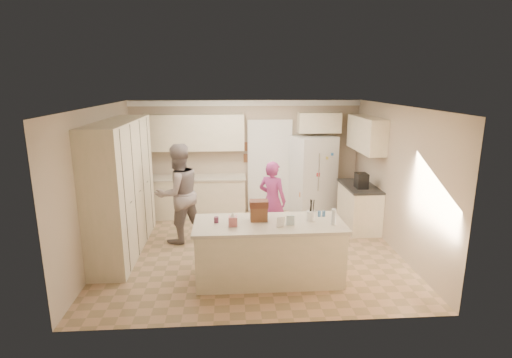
{
  "coord_description": "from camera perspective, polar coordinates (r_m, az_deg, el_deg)",
  "views": [
    {
      "loc": [
        -0.39,
        -6.78,
        3.01
      ],
      "look_at": [
        0.1,
        0.35,
        1.25
      ],
      "focal_mm": 28.0,
      "sensor_mm": 36.0,
      "label": 1
    }
  ],
  "objects": [
    {
      "name": "teen_boy",
      "position": [
        7.67,
        -11.04,
        -2.05
      ],
      "size": [
        1.16,
        1.11,
        1.89
      ],
      "primitive_type": "imported",
      "rotation": [
        0.0,
        0.0,
        3.75
      ],
      "color": "gray",
      "rests_on": "floor"
    },
    {
      "name": "dollhouse_roof",
      "position": [
        6.08,
        0.4,
        -3.55
      ],
      "size": [
        0.28,
        0.2,
        0.1
      ],
      "primitive_type": "cube",
      "color": "#592D1E",
      "rests_on": "dollhouse_body"
    },
    {
      "name": "island_base",
      "position": [
        6.26,
        1.85,
        -10.39
      ],
      "size": [
        2.2,
        0.9,
        0.88
      ],
      "primitive_type": "cube",
      "color": "beige",
      "rests_on": "floor"
    },
    {
      "name": "jam_jar",
      "position": [
        6.09,
        -5.71,
        -5.81
      ],
      "size": [
        0.07,
        0.07,
        0.09
      ],
      "primitive_type": "cylinder",
      "color": "#59263F",
      "rests_on": "island_top"
    },
    {
      "name": "back_base_cab",
      "position": [
        9.18,
        -8.53,
        -2.58
      ],
      "size": [
        2.2,
        0.6,
        0.88
      ],
      "primitive_type": "cube",
      "color": "beige",
      "rests_on": "floor"
    },
    {
      "name": "right_base_cab",
      "position": [
        8.63,
        14.47,
        -3.96
      ],
      "size": [
        0.6,
        1.2,
        0.88
      ],
      "primitive_type": "cube",
      "color": "beige",
      "rests_on": "floor"
    },
    {
      "name": "refrigerator",
      "position": [
        9.3,
        8.11,
        0.56
      ],
      "size": [
        1.08,
        0.95,
        1.8
      ],
      "primitive_type": "cube",
      "rotation": [
        0.0,
        0.0,
        0.33
      ],
      "color": "white",
      "rests_on": "floor"
    },
    {
      "name": "island_top",
      "position": [
        6.09,
        1.89,
        -6.44
      ],
      "size": [
        2.28,
        0.96,
        0.05
      ],
      "primitive_type": "cube",
      "color": "beige",
      "rests_on": "island_base"
    },
    {
      "name": "wall_back",
      "position": [
        9.26,
        -1.45,
        3.18
      ],
      "size": [
        5.2,
        0.02,
        2.6
      ],
      "primitive_type": "cube",
      "color": "tan",
      "rests_on": "ground"
    },
    {
      "name": "right_countertop",
      "position": [
        8.5,
        14.59,
        -1.01
      ],
      "size": [
        0.63,
        1.24,
        0.04
      ],
      "primitive_type": "cube",
      "color": "#2D2B28",
      "rests_on": "right_base_cab"
    },
    {
      "name": "dollhouse_body",
      "position": [
        6.13,
        0.4,
        -4.97
      ],
      "size": [
        0.26,
        0.18,
        0.22
      ],
      "primitive_type": "cube",
      "color": "brown",
      "rests_on": "island_top"
    },
    {
      "name": "wall_right",
      "position": [
        7.61,
        19.4,
        0.05
      ],
      "size": [
        0.02,
        4.6,
        2.6
      ],
      "primitive_type": "cube",
      "color": "tan",
      "rests_on": "ground"
    },
    {
      "name": "floor",
      "position": [
        7.43,
        -0.59,
        -10.14
      ],
      "size": [
        5.2,
        4.6,
        0.02
      ],
      "primitive_type": "cube",
      "color": "tan",
      "rests_on": "ground"
    },
    {
      "name": "tissue_box",
      "position": [
        5.94,
        -3.33,
        -6.04
      ],
      "size": [
        0.13,
        0.13,
        0.14
      ],
      "primitive_type": "cube",
      "color": "#C1686F",
      "rests_on": "island_top"
    },
    {
      "name": "fridge_seam",
      "position": [
        8.96,
        8.58,
        0.04
      ],
      "size": [
        0.02,
        0.02,
        1.78
      ],
      "primitive_type": "cube",
      "color": "gray",
      "rests_on": "refrigerator"
    },
    {
      "name": "wall_frame_upper",
      "position": [
        9.18,
        -1.32,
        4.67
      ],
      "size": [
        0.15,
        0.02,
        0.2
      ],
      "primitive_type": "cube",
      "color": "brown",
      "rests_on": "wall_back"
    },
    {
      "name": "wall_frame_lower",
      "position": [
        9.23,
        -1.32,
        3.01
      ],
      "size": [
        0.15,
        0.02,
        0.2
      ],
      "primitive_type": "cube",
      "color": "brown",
      "rests_on": "wall_back"
    },
    {
      "name": "over_fridge_cab",
      "position": [
        9.18,
        9.01,
        7.97
      ],
      "size": [
        0.95,
        0.35,
        0.45
      ],
      "primitive_type": "cube",
      "color": "beige",
      "rests_on": "wall_back"
    },
    {
      "name": "greeting_card_a",
      "position": [
        5.88,
        3.55,
        -6.12
      ],
      "size": [
        0.12,
        0.06,
        0.16
      ],
      "primitive_type": "cube",
      "rotation": [
        0.15,
        0.0,
        0.2
      ],
      "color": "white",
      "rests_on": "island_top"
    },
    {
      "name": "wall_left",
      "position": [
        7.34,
        -21.42,
        -0.62
      ],
      "size": [
        0.02,
        4.6,
        2.6
      ],
      "primitive_type": "cube",
      "color": "tan",
      "rests_on": "ground"
    },
    {
      "name": "shaker_pepper",
      "position": [
        6.42,
        9.65,
        -4.9
      ],
      "size": [
        0.05,
        0.05,
        0.09
      ],
      "primitive_type": "cylinder",
      "color": "#3A6494",
      "rests_on": "island_top"
    },
    {
      "name": "wall_front",
      "position": [
        4.8,
        0.99,
        -7.01
      ],
      "size": [
        5.2,
        0.02,
        2.6
      ],
      "primitive_type": "cube",
      "color": "tan",
      "rests_on": "ground"
    },
    {
      "name": "teen_girl",
      "position": [
        7.72,
        2.34,
        -3.05
      ],
      "size": [
        0.67,
        0.61,
        1.54
      ],
      "primitive_type": "imported",
      "rotation": [
        0.0,
        0.0,
        2.58
      ],
      "color": "#A73A7C",
      "rests_on": "floor"
    },
    {
      "name": "fridge_handle_r",
      "position": [
        8.92,
        8.95,
        0.96
      ],
      "size": [
        0.02,
        0.02,
        0.85
      ],
      "primitive_type": "cylinder",
      "color": "silver",
      "rests_on": "refrigerator"
    },
    {
      "name": "back_upper_cab",
      "position": [
        9.01,
        -8.8,
        6.59
      ],
      "size": [
        2.2,
        0.35,
        0.8
      ],
      "primitive_type": "cube",
      "color": "beige",
      "rests_on": "wall_back"
    },
    {
      "name": "back_countertop",
      "position": [
        9.06,
        -8.63,
        0.19
      ],
      "size": [
        2.24,
        0.63,
        0.04
      ],
      "primitive_type": "cube",
      "color": "beige",
      "rests_on": "back_base_cab"
    },
    {
      "name": "doorway_casing",
      "position": [
        9.29,
        1.97,
        1.63
      ],
      "size": [
        1.02,
        0.03,
        2.22
      ],
      "primitive_type": "cube",
      "color": "white",
      "rests_on": "floor"
    },
    {
      "name": "right_upper_cab",
      "position": [
        8.53,
        15.46,
        6.19
      ],
      "size": [
        0.35,
        1.5,
        0.7
      ],
      "primitive_type": "cube",
      "color": "beige",
      "rests_on": "wall_right"
    },
    {
      "name": "fridge_magnets",
      "position": [
        8.95,
        8.59,
        0.03
      ],
      "size": [
        0.76,
        0.02,
        1.44
      ],
      "primitive_type": null,
      "color": "tan",
      "rests_on": "refrigerator"
    },
    {
      "name": "shaker_salt",
      "position": [
        6.4,
        9.04,
        -4.93
      ],
      "size": [
        0.05,
        0.05,
        0.09
      ],
      "primitive_type": "cylinder",
      "color": "#3A6494",
      "rests_on": "island_top"
    },
    {
      "name": "tissue_plume",
      "position": [
        5.9,
        -3.34,
        -5.03
      ],
      "size": [
        0.08,
        0.08,
        0.08
      ],
      "primitive_type": "cone",
      "color": "white",
      "rests_on": "tissue_box"
    },
    {
      "name": "greeting_card_b",
      "position": [
        5.95,
        4.93,
        -5.91
      ],
      "size": [
        0.12,
        0.05,
        0.16
      ],
      "primitive_type": "cube",
      "rotation": [
        0.15,
        0.0,
        -0.1
      ],
      "color": "silver",
      "rests_on": "island_top"
    },
    {
      "name": "fridge_dispenser",
      "position": [
        8.85,
        7.26,
        1.58
      ],
      "size": [
        0.22,
        0.03,
        0.35
      ],
      "primitive_type": "cube",
      "color": "black",
      "rests_on": "refrigerator"
    },
    {
      "name": "doorway_opening",
      "position": [
        9.32,
        1.95,
        1.68
      ],
      "size": [
        0.9,
        0.06,
        2.1
      ],
      "primitive_type": "cube",
      "color": "black",
      "rests_on": "floor"
    },
    {
      "name": "ceiling",
      "position": [
        6.81,
        -0.65,
        10.46
      ],
      "size": [
        5.2,
        4.6,
        0.02
      ],
      "primitive_type": "cube",
      "color": "white",
      "rests_on": "wall_back"
    },
    {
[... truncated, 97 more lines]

